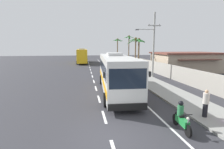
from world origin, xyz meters
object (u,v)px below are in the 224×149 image
coach_bus_foreground (116,72)px  roadside_building (185,62)px  coach_bus_far_lane (82,55)px  pedestrian_near_kerb (206,103)px  palm_nearest (118,45)px  palm_third (129,43)px  utility_pole_mid (153,44)px  motorcycle_trailing (181,118)px  palm_second (136,45)px  palm_fourth (139,47)px  pedestrian_midwalk (133,69)px  motorcycle_beside_bus (124,72)px

coach_bus_foreground → roadside_building: (14.85, 11.71, -0.24)m
coach_bus_far_lane → roadside_building: size_ratio=1.12×
pedestrian_near_kerb → palm_nearest: (2.24, 38.55, 3.88)m
palm_third → roadside_building: 18.87m
utility_pole_mid → palm_third: utility_pole_mid is taller
coach_bus_far_lane → palm_third: (12.60, -1.26, 3.38)m
motorcycle_trailing → palm_nearest: size_ratio=0.29×
palm_second → palm_fourth: bearing=60.1°
pedestrian_midwalk → utility_pole_mid: bearing=-166.6°
pedestrian_near_kerb → pedestrian_midwalk: (0.08, 15.86, 0.01)m
coach_bus_far_lane → palm_second: palm_second is taller
coach_bus_foreground → utility_pole_mid: bearing=45.7°
utility_pole_mid → palm_third: (2.62, 22.67, 0.69)m
motorcycle_trailing → palm_second: 25.50m
coach_bus_far_lane → pedestrian_midwalk: bearing=-70.5°
pedestrian_near_kerb → palm_third: 37.09m
motorcycle_trailing → palm_second: size_ratio=0.32×
motorcycle_trailing → roadside_building: roadside_building is taller
palm_second → palm_third: 13.02m
pedestrian_midwalk → utility_pole_mid: (2.23, -2.04, 3.72)m
coach_bus_far_lane → palm_third: size_ratio=1.64×
coach_bus_far_lane → palm_third: bearing=-5.7°
motorcycle_beside_bus → palm_fourth: 12.93m
coach_bus_foreground → motorcycle_beside_bus: bearing=71.3°
pedestrian_near_kerb → pedestrian_midwalk: pedestrian_midwalk is taller
motorcycle_beside_bus → pedestrian_near_kerb: size_ratio=1.17×
coach_bus_far_lane → palm_fourth: (12.06, -11.45, 2.25)m
palm_fourth → pedestrian_midwalk: bearing=-112.5°
palm_second → palm_fourth: (1.52, 2.64, -0.36)m
motorcycle_beside_bus → pedestrian_midwalk: (1.49, 0.53, 0.37)m
coach_bus_far_lane → utility_pole_mid: utility_pole_mid is taller
palm_third → palm_fourth: 10.27m
coach_bus_foreground → palm_third: palm_third is taller
palm_nearest → motorcycle_trailing: bearing=-96.4°
motorcycle_trailing → utility_pole_mid: 16.04m
palm_fourth → palm_third: bearing=87.0°
motorcycle_trailing → palm_third: palm_third is taller
utility_pole_mid → coach_bus_foreground: bearing=-134.3°
coach_bus_foreground → pedestrian_midwalk: 9.68m
motorcycle_trailing → palm_second: palm_second is taller
palm_second → motorcycle_trailing: bearing=-101.6°
utility_pole_mid → palm_nearest: bearing=90.2°
motorcycle_beside_bus → palm_nearest: size_ratio=0.29×
coach_bus_foreground → roadside_building: 18.91m
coach_bus_far_lane → pedestrian_near_kerb: size_ratio=7.23×
palm_fourth → palm_nearest: bearing=100.0°
roadside_building → coach_bus_far_lane: bearing=134.3°
motorcycle_beside_bus → palm_fourth: size_ratio=0.32×
coach_bus_far_lane → utility_pole_mid: size_ratio=1.36×
coach_bus_foreground → palm_second: palm_second is taller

